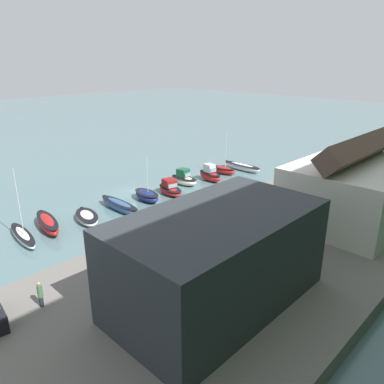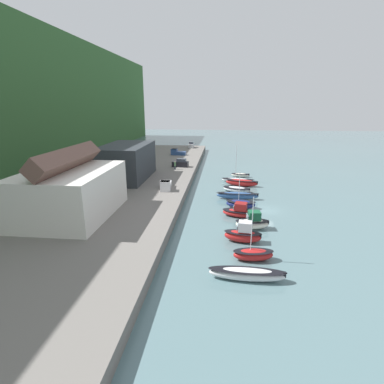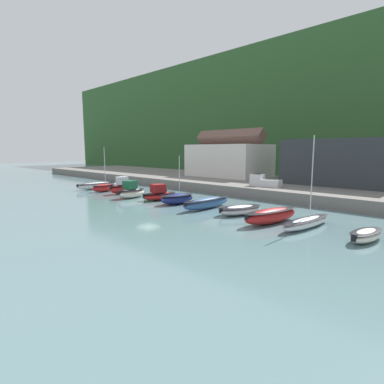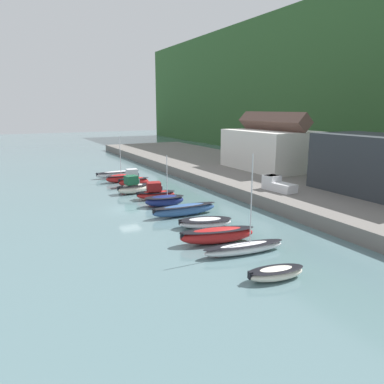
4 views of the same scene
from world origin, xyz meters
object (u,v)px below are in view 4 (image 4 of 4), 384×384
(moored_boat_1, at_px, (119,178))
(moored_boat_7, at_px, (205,222))
(pickup_truck_0, at_px, (277,184))
(moored_boat_2, at_px, (133,180))
(moored_boat_5, at_px, (165,200))
(moored_boat_8, at_px, (217,235))
(moored_boat_10, at_px, (276,273))
(moored_boat_6, at_px, (184,210))
(moored_boat_3, at_px, (133,187))
(moored_boat_0, at_px, (118,174))
(moored_boat_4, at_px, (155,193))
(moored_boat_9, at_px, (244,248))

(moored_boat_1, xyz_separation_m, moored_boat_7, (28.41, 0.83, -0.18))
(moored_boat_1, bearing_deg, pickup_truck_0, 25.88)
(moored_boat_2, distance_m, moored_boat_5, 13.58)
(moored_boat_8, height_order, moored_boat_10, moored_boat_8)
(moored_boat_6, bearing_deg, moored_boat_3, -172.51)
(moored_boat_0, distance_m, moored_boat_10, 45.87)
(moored_boat_3, height_order, moored_boat_4, moored_boat_3)
(moored_boat_7, relative_size, moored_boat_8, 0.83)
(moored_boat_7, distance_m, pickup_truck_0, 15.05)
(moored_boat_0, bearing_deg, pickup_truck_0, 28.03)
(moored_boat_0, height_order, moored_boat_4, moored_boat_4)
(moored_boat_5, distance_m, moored_boat_10, 23.33)
(moored_boat_2, relative_size, moored_boat_6, 0.63)
(moored_boat_7, bearing_deg, pickup_truck_0, 127.45)
(moored_boat_4, relative_size, moored_boat_9, 0.67)
(moored_boat_0, height_order, moored_boat_1, moored_boat_1)
(moored_boat_1, relative_size, moored_boat_8, 1.04)
(moored_boat_0, xyz_separation_m, pickup_truck_0, (27.36, 13.79, 1.76))
(moored_boat_2, bearing_deg, pickup_truck_0, 44.48)
(moored_boat_1, relative_size, moored_boat_9, 0.90)
(moored_boat_3, distance_m, pickup_truck_0, 20.82)
(moored_boat_5, distance_m, moored_boat_9, 18.07)
(moored_boat_6, relative_size, moored_boat_9, 0.94)
(moored_boat_0, distance_m, moored_boat_4, 18.29)
(moored_boat_7, bearing_deg, moored_boat_4, -163.83)
(moored_boat_3, relative_size, moored_boat_5, 0.78)
(moored_boat_0, bearing_deg, moored_boat_8, -0.96)
(moored_boat_1, bearing_deg, moored_boat_4, -2.79)
(moored_boat_0, height_order, moored_boat_10, moored_boat_0)
(moored_boat_3, bearing_deg, pickup_truck_0, 42.33)
(moored_boat_0, height_order, pickup_truck_0, pickup_truck_0)
(moored_boat_0, distance_m, moored_boat_9, 40.61)
(moored_boat_10, relative_size, pickup_truck_0, 0.96)
(moored_boat_0, relative_size, moored_boat_8, 1.08)
(moored_boat_6, bearing_deg, moored_boat_7, 0.63)
(moored_boat_10, distance_m, pickup_truck_0, 24.13)
(moored_boat_1, distance_m, moored_boat_7, 28.43)
(moored_boat_1, distance_m, pickup_truck_0, 27.51)
(moored_boat_6, relative_size, moored_boat_8, 1.09)
(moored_boat_4, height_order, moored_boat_7, moored_boat_4)
(moored_boat_2, bearing_deg, moored_boat_6, 7.27)
(pickup_truck_0, bearing_deg, moored_boat_7, -165.71)
(moored_boat_4, bearing_deg, moored_boat_0, -167.26)
(moored_boat_5, distance_m, moored_boat_7, 10.12)
(moored_boat_5, xyz_separation_m, pickup_truck_0, (4.82, 14.27, 1.67))
(moored_boat_9, xyz_separation_m, moored_boat_10, (5.24, -0.86, -0.03))
(pickup_truck_0, bearing_deg, moored_boat_4, 140.29)
(moored_boat_2, relative_size, moored_boat_9, 0.59)
(moored_boat_1, distance_m, moored_boat_4, 14.09)
(moored_boat_0, bearing_deg, moored_boat_3, -6.03)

